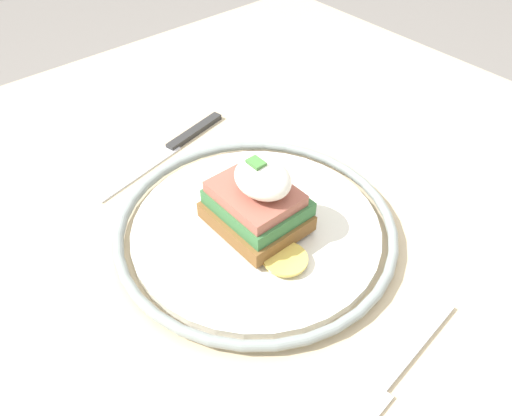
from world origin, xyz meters
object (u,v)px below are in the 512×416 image
at_px(plate, 256,228).
at_px(fork, 400,365).
at_px(sandwich, 258,201).
at_px(knife, 173,147).

relative_size(plate, fork, 1.97).
bearing_deg(plate, sandwich, -142.34).
height_order(plate, sandwich, sandwich).
bearing_deg(sandwich, knife, -4.61).
xyz_separation_m(sandwich, knife, (0.18, -0.01, -0.04)).
relative_size(plate, knife, 1.39).
bearing_deg(sandwich, plate, 37.66).
bearing_deg(knife, plate, 174.94).
relative_size(fork, knife, 0.71).
distance_m(plate, knife, 0.18).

